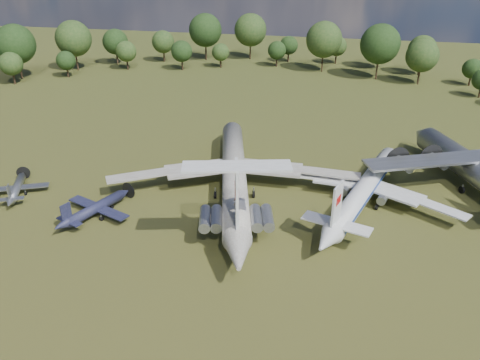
% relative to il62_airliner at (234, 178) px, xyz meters
% --- Properties ---
extents(ground, '(300.00, 300.00, 0.00)m').
position_rel_il62_airliner_xyz_m(ground, '(-3.12, -2.35, -2.60)').
color(ground, '#294015').
rests_on(ground, ground).
extents(il62_airliner, '(52.44, 61.33, 5.20)m').
position_rel_il62_airliner_xyz_m(il62_airliner, '(0.00, 0.00, 0.00)').
color(il62_airliner, silver).
rests_on(il62_airliner, ground).
extents(tu104_jet, '(40.99, 47.60, 4.04)m').
position_rel_il62_airliner_xyz_m(tu104_jet, '(20.51, 0.64, -0.58)').
color(tu104_jet, silver).
rests_on(tu104_jet, ground).
extents(an12_transport, '(50.77, 53.06, 5.48)m').
position_rel_il62_airliner_xyz_m(an12_transport, '(38.18, 9.48, 0.14)').
color(an12_transport, gray).
rests_on(an12_transport, ground).
extents(small_prop_west, '(15.87, 18.20, 2.23)m').
position_rel_il62_airliner_xyz_m(small_prop_west, '(-18.22, -12.03, -1.48)').
color(small_prop_west, black).
rests_on(small_prop_west, ground).
extents(small_prop_northwest, '(14.25, 15.95, 1.92)m').
position_rel_il62_airliner_xyz_m(small_prop_northwest, '(-33.87, -8.52, -1.64)').
color(small_prop_northwest, '#94969B').
rests_on(small_prop_northwest, ground).
extents(person_on_il62, '(0.77, 0.56, 1.96)m').
position_rel_il62_airliner_xyz_m(person_on_il62, '(3.54, -14.12, 3.58)').
color(person_on_il62, '#96784C').
rests_on(person_on_il62, il62_airliner).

